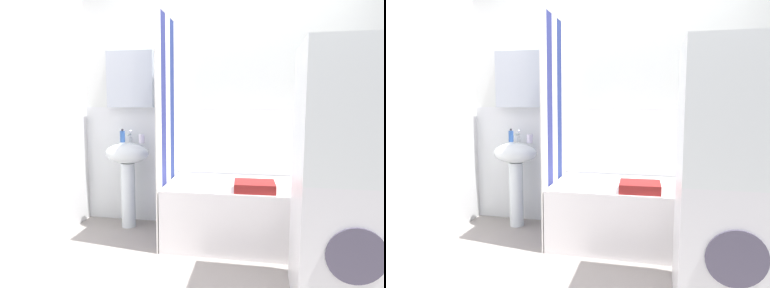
# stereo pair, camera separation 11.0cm
# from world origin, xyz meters

# --- Properties ---
(wall_back_tiled) EXTENTS (3.60, 0.18, 2.40)m
(wall_back_tiled) POSITION_xyz_m (-0.06, 1.26, 1.14)
(wall_back_tiled) COLOR white
(wall_back_tiled) RESTS_ON ground_plane
(wall_left_tiled) EXTENTS (0.07, 1.81, 2.40)m
(wall_left_tiled) POSITION_xyz_m (-1.57, 0.34, 1.12)
(wall_left_tiled) COLOR silver
(wall_left_tiled) RESTS_ON ground_plane
(sink) EXTENTS (0.44, 0.34, 0.85)m
(sink) POSITION_xyz_m (-1.01, 1.03, 0.62)
(sink) COLOR white
(sink) RESTS_ON ground_plane
(faucet) EXTENTS (0.03, 0.12, 0.12)m
(faucet) POSITION_xyz_m (-1.01, 1.11, 0.91)
(faucet) COLOR silver
(faucet) RESTS_ON sink
(soap_dispenser) EXTENTS (0.05, 0.05, 0.14)m
(soap_dispenser) POSITION_xyz_m (-1.08, 1.10, 0.91)
(soap_dispenser) COLOR #2F569D
(soap_dispenser) RESTS_ON sink
(toothbrush_cup) EXTENTS (0.06, 0.06, 0.09)m
(toothbrush_cup) POSITION_xyz_m (-0.87, 1.08, 0.89)
(toothbrush_cup) COLOR white
(toothbrush_cup) RESTS_ON sink
(bathtub) EXTENTS (1.59, 0.76, 0.54)m
(bathtub) POSITION_xyz_m (0.27, 0.84, 0.27)
(bathtub) COLOR white
(bathtub) RESTS_ON ground_plane
(shower_curtain) EXTENTS (0.01, 0.76, 2.00)m
(shower_curtain) POSITION_xyz_m (-0.54, 0.84, 1.00)
(shower_curtain) COLOR white
(shower_curtain) RESTS_ON ground_plane
(lotion_bottle) EXTENTS (0.04, 0.04, 0.23)m
(lotion_bottle) POSITION_xyz_m (0.97, 1.14, 0.64)
(lotion_bottle) COLOR #282433
(lotion_bottle) RESTS_ON bathtub
(body_wash_bottle) EXTENTS (0.06, 0.06, 0.21)m
(body_wash_bottle) POSITION_xyz_m (0.86, 1.13, 0.63)
(body_wash_bottle) COLOR gold
(body_wash_bottle) RESTS_ON bathtub
(towel_folded) EXTENTS (0.34, 0.27, 0.08)m
(towel_folded) POSITION_xyz_m (0.24, 0.62, 0.57)
(towel_folded) COLOR maroon
(towel_folded) RESTS_ON bathtub
(washer_dryer_stack) EXTENTS (0.58, 0.59, 1.61)m
(washer_dryer_stack) POSITION_xyz_m (0.78, 0.01, 0.80)
(washer_dryer_stack) COLOR white
(washer_dryer_stack) RESTS_ON ground_plane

